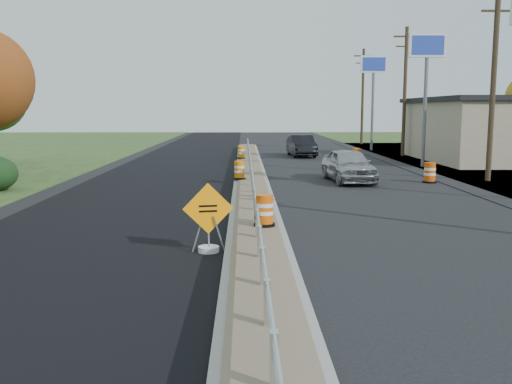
{
  "coord_description": "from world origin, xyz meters",
  "views": [
    {
      "loc": [
        -0.34,
        -18.2,
        3.43
      ],
      "look_at": [
        0.01,
        -2.05,
        1.1
      ],
      "focal_mm": 40.0,
      "sensor_mm": 36.0,
      "label": 1
    }
  ],
  "objects_px": {
    "barrel_median_far": "(241,153)",
    "barrel_median_mid": "(239,171)",
    "barrel_median_near": "(264,211)",
    "caution_sign": "(208,235)",
    "car_silver": "(348,165)",
    "barrel_shoulder_mid": "(357,156)",
    "barrel_shoulder_near": "(430,173)",
    "car_dark_mid": "(301,146)"
  },
  "relations": [
    {
      "from": "caution_sign",
      "to": "barrel_median_mid",
      "type": "distance_m",
      "value": 12.88
    },
    {
      "from": "barrel_median_far",
      "to": "car_silver",
      "type": "distance_m",
      "value": 11.81
    },
    {
      "from": "barrel_shoulder_mid",
      "to": "barrel_median_near",
      "type": "bearing_deg",
      "value": -107.65
    },
    {
      "from": "barrel_median_near",
      "to": "barrel_shoulder_near",
      "type": "xyz_separation_m",
      "value": [
        8.26,
        11.12,
        -0.19
      ]
    },
    {
      "from": "barrel_median_near",
      "to": "barrel_median_far",
      "type": "xyz_separation_m",
      "value": [
        -0.75,
        22.23,
        -0.03
      ]
    },
    {
      "from": "car_silver",
      "to": "car_dark_mid",
      "type": "height_order",
      "value": "car_silver"
    },
    {
      "from": "barrel_median_mid",
      "to": "car_dark_mid",
      "type": "distance_m",
      "value": 16.58
    },
    {
      "from": "barrel_median_near",
      "to": "car_silver",
      "type": "xyz_separation_m",
      "value": [
        4.47,
        11.64,
        0.15
      ]
    },
    {
      "from": "caution_sign",
      "to": "car_silver",
      "type": "distance_m",
      "value": 14.91
    },
    {
      "from": "caution_sign",
      "to": "barrel_shoulder_near",
      "type": "distance_m",
      "value": 16.34
    },
    {
      "from": "caution_sign",
      "to": "barrel_shoulder_mid",
      "type": "bearing_deg",
      "value": 59.85
    },
    {
      "from": "barrel_shoulder_mid",
      "to": "car_silver",
      "type": "distance_m",
      "value": 9.93
    },
    {
      "from": "caution_sign",
      "to": "car_dark_mid",
      "type": "xyz_separation_m",
      "value": [
        5.15,
        28.82,
        0.35
      ]
    },
    {
      "from": "barrel_median_far",
      "to": "barrel_shoulder_mid",
      "type": "relative_size",
      "value": 0.86
    },
    {
      "from": "barrel_median_far",
      "to": "car_dark_mid",
      "type": "height_order",
      "value": "car_dark_mid"
    },
    {
      "from": "car_dark_mid",
      "to": "barrel_median_near",
      "type": "bearing_deg",
      "value": -101.73
    },
    {
      "from": "car_silver",
      "to": "barrel_shoulder_near",
      "type": "bearing_deg",
      "value": -12.94
    },
    {
      "from": "barrel_median_mid",
      "to": "barrel_median_near",
      "type": "bearing_deg",
      "value": -85.89
    },
    {
      "from": "car_silver",
      "to": "car_dark_mid",
      "type": "bearing_deg",
      "value": 87.72
    },
    {
      "from": "caution_sign",
      "to": "car_silver",
      "type": "height_order",
      "value": "caution_sign"
    },
    {
      "from": "car_silver",
      "to": "barrel_median_near",
      "type": "bearing_deg",
      "value": -116.11
    },
    {
      "from": "barrel_median_near",
      "to": "car_silver",
      "type": "relative_size",
      "value": 0.19
    },
    {
      "from": "barrel_median_near",
      "to": "car_dark_mid",
      "type": "bearing_deg",
      "value": 82.08
    },
    {
      "from": "barrel_median_far",
      "to": "barrel_shoulder_near",
      "type": "bearing_deg",
      "value": -50.99
    },
    {
      "from": "barrel_median_near",
      "to": "caution_sign",
      "type": "bearing_deg",
      "value": -124.96
    },
    {
      "from": "barrel_median_mid",
      "to": "barrel_shoulder_mid",
      "type": "distance_m",
      "value": 12.91
    },
    {
      "from": "barrel_median_near",
      "to": "barrel_median_far",
      "type": "distance_m",
      "value": 22.24
    },
    {
      "from": "barrel_median_near",
      "to": "car_dark_mid",
      "type": "xyz_separation_m",
      "value": [
        3.72,
        26.78,
        0.14
      ]
    },
    {
      "from": "caution_sign",
      "to": "barrel_median_near",
      "type": "relative_size",
      "value": 1.95
    },
    {
      "from": "barrel_shoulder_mid",
      "to": "car_dark_mid",
      "type": "distance_m",
      "value": 6.29
    },
    {
      "from": "barrel_shoulder_near",
      "to": "car_dark_mid",
      "type": "distance_m",
      "value": 16.31
    },
    {
      "from": "barrel_median_mid",
      "to": "car_dark_mid",
      "type": "relative_size",
      "value": 0.18
    },
    {
      "from": "barrel_median_far",
      "to": "barrel_shoulder_near",
      "type": "relative_size",
      "value": 0.85
    },
    {
      "from": "caution_sign",
      "to": "car_silver",
      "type": "relative_size",
      "value": 0.36
    },
    {
      "from": "barrel_median_mid",
      "to": "car_dark_mid",
      "type": "height_order",
      "value": "car_dark_mid"
    },
    {
      "from": "barrel_median_mid",
      "to": "barrel_median_far",
      "type": "distance_m",
      "value": 11.41
    },
    {
      "from": "barrel_shoulder_mid",
      "to": "barrel_shoulder_near",
      "type": "bearing_deg",
      "value": -81.7
    },
    {
      "from": "barrel_shoulder_near",
      "to": "car_dark_mid",
      "type": "bearing_deg",
      "value": 106.14
    },
    {
      "from": "barrel_shoulder_near",
      "to": "barrel_shoulder_mid",
      "type": "xyz_separation_m",
      "value": [
        -1.48,
        10.17,
        -0.0
      ]
    },
    {
      "from": "barrel_shoulder_mid",
      "to": "car_silver",
      "type": "bearing_deg",
      "value": -103.43
    },
    {
      "from": "car_silver",
      "to": "barrel_shoulder_mid",
      "type": "bearing_deg",
      "value": 71.47
    },
    {
      "from": "barrel_median_far",
      "to": "barrel_median_mid",
      "type": "bearing_deg",
      "value": -90.15
    }
  ]
}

